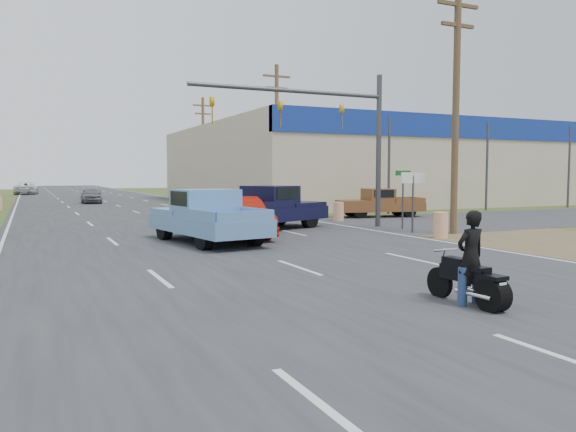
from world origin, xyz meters
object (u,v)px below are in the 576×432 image
brown_pickup (378,203)px  distant_car_white (26,188)px  red_convertible (239,217)px  distant_car_grey (91,196)px  distant_car_silver (91,192)px  navy_pickup (270,207)px  blue_pickup (205,216)px  rider (471,261)px  motorcycle (472,283)px

brown_pickup → distant_car_white: size_ratio=0.96×
red_convertible → distant_car_grey: bearing=98.5°
brown_pickup → distant_car_silver: size_ratio=1.17×
brown_pickup → distant_car_white: brown_pickup is taller
brown_pickup → distant_car_grey: bearing=41.1°
navy_pickup → distant_car_white: size_ratio=1.16×
blue_pickup → distant_car_white: blue_pickup is taller
red_convertible → navy_pickup: 3.39m
rider → distant_car_grey: rider is taller
distant_car_silver → red_convertible: bearing=-79.0°
rider → navy_pickup: 15.14m
motorcycle → blue_pickup: size_ratio=0.32×
distant_car_grey → navy_pickup: bearing=-77.7°
navy_pickup → distant_car_white: navy_pickup is taller
rider → distant_car_white: rider is taller
brown_pickup → distant_car_grey: 26.78m
blue_pickup → distant_car_white: bearing=87.2°
motorcycle → distant_car_silver: distant_car_silver is taller
motorcycle → navy_pickup: size_ratio=0.31×
navy_pickup → distant_car_white: 54.74m
blue_pickup → brown_pickup: bearing=22.7°
rider → blue_pickup: bearing=-84.9°
red_convertible → brown_pickup: 12.66m
rider → blue_pickup: 11.60m
motorcycle → rider: (-0.00, 0.04, 0.40)m
red_convertible → distant_car_grey: (-2.51, 29.79, -0.11)m
motorcycle → blue_pickup: (-1.64, 11.52, 0.52)m
motorcycle → blue_pickup: blue_pickup is taller
navy_pickup → brown_pickup: bearing=91.9°
red_convertible → motorcycle: 12.58m
rider → distant_car_grey: size_ratio=0.43×
rider → navy_pickup: (2.37, 14.95, 0.14)m
distant_car_white → distant_car_silver: bearing=114.8°
motorcycle → distant_car_grey: 42.44m
distant_car_grey → distant_car_silver: bearing=86.9°
navy_pickup → distant_car_silver: navy_pickup is taller
red_convertible → distant_car_silver: size_ratio=1.06×
motorcycle → brown_pickup: (10.83, 19.14, 0.38)m
distant_car_silver → distant_car_grey: bearing=-86.6°
navy_pickup → distant_car_silver: bearing=161.7°
brown_pickup → distant_car_silver: (-12.37, 33.40, -0.18)m
brown_pickup → distant_car_silver: 35.62m
motorcycle → distant_car_silver: (-1.55, 52.54, 0.20)m
rider → distant_car_silver: 52.53m
brown_pickup → distant_car_silver: brown_pickup is taller
brown_pickup → distant_car_silver: bearing=31.6°
brown_pickup → distant_car_grey: size_ratio=1.33×
brown_pickup → distant_car_grey: brown_pickup is taller
distant_car_silver → distant_car_white: (-6.00, 16.29, 0.11)m
red_convertible → brown_pickup: bearing=34.9°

